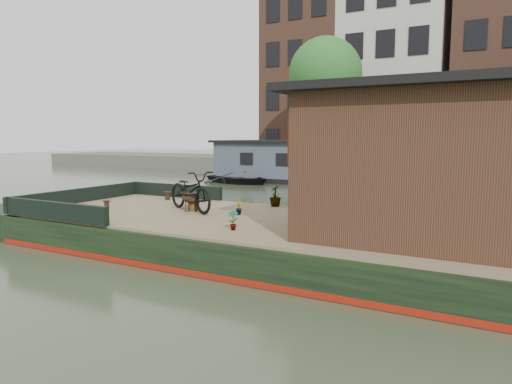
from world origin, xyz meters
The scene contains 19 objects.
ground centered at (0.00, 0.00, 0.00)m, with size 120.00×120.00×0.00m, color #2B3421.
houseboat_hull centered at (-1.33, 0.00, 0.27)m, with size 14.01×4.02×0.60m.
houseboat_deck centered at (0.00, 0.00, 0.62)m, with size 11.80×3.80×0.05m, color #7C6C4C.
bow_bulwark centered at (-5.07, 0.00, 0.82)m, with size 3.00×4.00×0.35m.
cabin centered at (2.19, 0.00, 1.88)m, with size 4.00×3.50×2.42m.
bicycle centered at (-2.68, 0.19, 1.10)m, with size 0.60×1.71×0.90m, color black.
potted_plant_a centered at (-0.77, -1.14, 0.83)m, with size 0.19×0.13×0.37m, color #9B372C.
potted_plant_b centered at (-1.51, 0.29, 0.79)m, with size 0.16×0.13×0.29m, color brown.
potted_plant_c centered at (-2.65, 0.24, 0.87)m, with size 0.39×0.34×0.43m, color #9F372E.
potted_plant_d centered at (-1.34, 1.70, 0.90)m, with size 0.28×0.28×0.50m, color brown.
brazier_front centered at (-2.66, 0.14, 0.86)m, with size 0.38×0.38×0.41m, color black, non-canonical shape.
brazier_rear centered at (-2.61, 0.14, 0.83)m, with size 0.34×0.34×0.37m, color black, non-canonical shape.
bollard_port centered at (-4.29, 1.37, 0.76)m, with size 0.19×0.19×0.22m, color black.
bollard_stbd centered at (-4.58, -0.44, 0.74)m, with size 0.16×0.16×0.18m, color black.
dinghy centered at (-8.18, 11.50, 0.37)m, with size 2.54×3.56×0.74m, color black.
far_houseboat centered at (0.00, 14.00, 0.97)m, with size 20.40×4.40×2.11m.
quay centered at (0.00, 20.50, 0.45)m, with size 60.00×6.00×0.90m, color #47443F.
townhouse_row centered at (0.15, 27.50, 7.90)m, with size 27.25×8.00×16.50m.
tree_left centered at (-6.36, 19.07, 5.89)m, with size 4.40×4.40×7.40m.
Camera 1 is at (3.35, -7.84, 2.27)m, focal length 32.00 mm.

